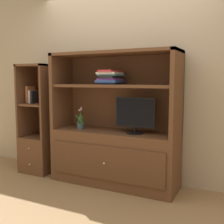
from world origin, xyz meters
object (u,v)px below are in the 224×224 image
Objects in this scene: tv_monitor at (135,115)px; potted_plant at (80,125)px; magazine_stack at (111,77)px; media_console at (114,143)px; bookshelf_tall at (40,136)px; upright_book_row at (32,96)px.

tv_monitor is 0.78m from potted_plant.
tv_monitor is 0.56m from magazine_stack.
media_console reaches higher than magazine_stack.
bookshelf_tall reaches higher than tv_monitor.
upright_book_row is (-0.13, -0.01, 0.59)m from bookshelf_tall.
tv_monitor is (0.29, -0.03, 0.39)m from media_console.
media_console is at bearing 7.06° from potted_plant.
upright_book_row is at bearing -179.73° from media_console.
potted_plant is 0.86× the size of magazine_stack.
media_console reaches higher than tv_monitor.
media_console is at bearing 0.27° from upright_book_row.
tv_monitor is 0.32× the size of bookshelf_tall.
bookshelf_tall is (-0.74, 0.06, -0.24)m from potted_plant.
magazine_stack is (-0.04, -0.01, 0.84)m from media_console.
media_console is 1.45m from upright_book_row.
bookshelf_tall is (-1.16, 0.01, -0.85)m from magazine_stack.
upright_book_row is (-0.87, 0.05, 0.36)m from potted_plant.
tv_monitor is at bearing -0.81° from upright_book_row.
potted_plant is at bearing -177.87° from tv_monitor.
potted_plant is 1.19× the size of upright_book_row.
bookshelf_tall is (-1.20, 0.00, -0.02)m from media_console.
media_console is 0.52m from potted_plant.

